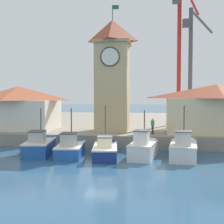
% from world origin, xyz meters
% --- Properties ---
extents(ground_plane, '(300.00, 300.00, 0.00)m').
position_xyz_m(ground_plane, '(0.00, 0.00, 0.00)').
color(ground_plane, '#2D567A').
extents(quay_wharf, '(120.00, 40.00, 1.27)m').
position_xyz_m(quay_wharf, '(0.00, 26.14, 0.64)').
color(quay_wharf, gray).
rests_on(quay_wharf, ground).
extents(fishing_boat_far_left, '(2.92, 5.39, 4.07)m').
position_xyz_m(fishing_boat_far_left, '(-6.03, 2.49, 0.77)').
color(fishing_boat_far_left, '#2356A8').
rests_on(fishing_boat_far_left, ground).
extents(fishing_boat_left_outer, '(2.63, 5.03, 4.10)m').
position_xyz_m(fishing_boat_left_outer, '(-3.05, 1.93, 0.71)').
color(fishing_boat_left_outer, '#2356A8').
rests_on(fishing_boat_left_outer, ground).
extents(fishing_boat_left_inner, '(2.62, 5.24, 4.39)m').
position_xyz_m(fishing_boat_left_inner, '(0.00, 1.79, 0.67)').
color(fishing_boat_left_inner, navy).
rests_on(fishing_boat_left_inner, ground).
extents(fishing_boat_mid_left, '(2.46, 4.46, 3.99)m').
position_xyz_m(fishing_boat_mid_left, '(3.15, 2.08, 0.83)').
color(fishing_boat_mid_left, silver).
rests_on(fishing_boat_mid_left, ground).
extents(fishing_boat_center, '(2.60, 5.12, 4.36)m').
position_xyz_m(fishing_boat_center, '(6.47, 2.36, 0.82)').
color(fishing_boat_center, silver).
rests_on(fishing_boat_center, ground).
extents(clock_tower, '(4.03, 4.03, 13.90)m').
position_xyz_m(clock_tower, '(-0.68, 10.83, 7.73)').
color(clock_tower, tan).
rests_on(clock_tower, quay_wharf).
extents(warehouse_left, '(8.95, 6.13, 4.99)m').
position_xyz_m(warehouse_left, '(-11.73, 10.59, 3.83)').
color(warehouse_left, silver).
rests_on(warehouse_left, quay_wharf).
extents(warehouse_right, '(10.50, 5.85, 5.10)m').
position_xyz_m(warehouse_right, '(10.39, 9.82, 3.88)').
color(warehouse_right, beige).
rests_on(warehouse_right, quay_wharf).
extents(port_crane_near, '(4.65, 9.55, 20.22)m').
position_xyz_m(port_crane_near, '(7.31, 20.58, 9.19)').
color(port_crane_near, maroon).
rests_on(port_crane_near, quay_wharf).
extents(port_crane_far, '(5.13, 7.96, 15.77)m').
position_xyz_m(port_crane_far, '(8.83, 20.38, 7.37)').
color(port_crane_far, '#353539').
rests_on(port_crane_far, quay_wharf).
extents(dock_worker_near_tower, '(0.34, 0.22, 1.62)m').
position_xyz_m(dock_worker_near_tower, '(3.84, 8.12, 2.12)').
color(dock_worker_near_tower, '#33333D').
rests_on(dock_worker_near_tower, quay_wharf).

